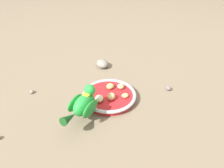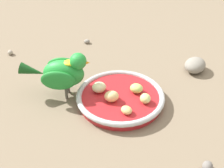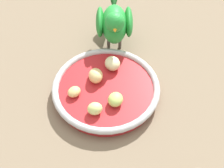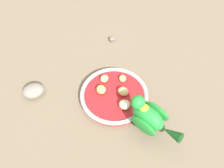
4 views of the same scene
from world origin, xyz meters
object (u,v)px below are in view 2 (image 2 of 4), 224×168
Objects in this scene: apple_piece_3 at (99,87)px; pebble_1 at (10,52)px; pebble_2 at (87,41)px; apple_piece_0 at (112,96)px; parrot at (62,72)px; apple_piece_2 at (145,98)px; pebble_0 at (207,166)px; apple_piece_4 at (127,110)px; apple_piece_1 at (136,88)px; rock_large at (195,65)px; feeding_bowl at (120,98)px.

pebble_1 is at bearing 6.61° from apple_piece_3.
apple_piece_0 is at bearing 148.09° from pebble_2.
apple_piece_3 is 0.09m from parrot.
pebble_0 is (-0.19, 0.06, -0.02)m from apple_piece_2.
apple_piece_0 and apple_piece_3 have the same top height.
apple_piece_0 reaches higher than apple_piece_4.
apple_piece_0 is 1.22× the size of apple_piece_2.
apple_piece_1 is 0.46× the size of rock_large.
parrot is (0.14, 0.11, 0.04)m from apple_piece_1.
pebble_2 is at bearing 16.16° from rock_large.
apple_piece_0 is at bearing 78.35° from rock_large.
pebble_1 is at bearing 3.57° from apple_piece_4.
apple_piece_0 is at bearing -8.44° from apple_piece_4.
parrot is 0.29m from pebble_1.
pebble_2 is (0.34, -0.18, -0.02)m from apple_piece_4.
apple_piece_2 is at bearing -159.06° from feeding_bowl.
parrot is 0.29m from pebble_2.
pebble_0 is at bearing 178.04° from apple_piece_3.
parrot is 0.38m from pebble_0.
pebble_2 is at bearing -18.72° from pebble_0.
apple_piece_3 is 1.90× the size of pebble_1.
apple_piece_2 is at bearing -10.93° from parrot.
apple_piece_1 is 0.25m from pebble_0.
apple_piece_2 is 1.18× the size of pebble_0.
apple_piece_4 is (-0.03, 0.07, -0.00)m from apple_piece_1.
feeding_bowl is 0.04m from apple_piece_1.
apple_piece_1 is 1.14× the size of apple_piece_2.
apple_piece_2 is at bearing 158.33° from apple_piece_1.
apple_piece_2 reaches higher than pebble_1.
apple_piece_2 is (-0.06, -0.05, -0.00)m from apple_piece_0.
apple_piece_4 reaches higher than pebble_1.
apple_piece_3 reaches higher than pebble_2.
apple_piece_1 is at bearing -114.96° from feeding_bowl.
apple_piece_3 is 0.29m from pebble_2.
apple_piece_1 is 0.21× the size of parrot.
apple_piece_4 is 0.39× the size of rock_large.
apple_piece_2 is at bearing -95.98° from apple_piece_4.
feeding_bowl is 0.40m from pebble_1.
rock_large is at bearing 21.85° from parrot.
feeding_bowl is 0.06m from apple_piece_4.
pebble_2 is at bearing -35.97° from apple_piece_3.
apple_piece_2 is (-0.06, -0.02, 0.02)m from feeding_bowl.
apple_piece_2 reaches higher than pebble_0.
apple_piece_0 reaches higher than pebble_2.
rock_large is at bearing -90.64° from apple_piece_4.
pebble_0 is 1.26× the size of pebble_2.
apple_piece_4 is at bearing 89.36° from rock_large.
pebble_0 is 0.57m from pebble_2.
apple_piece_0 is 0.07m from apple_piece_1.
apple_piece_4 is at bearing -176.43° from pebble_1.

